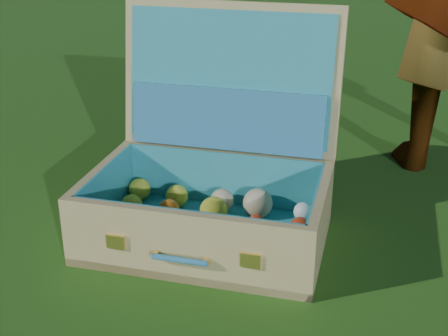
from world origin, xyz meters
TOP-DOWN VIEW (x-y plane):
  - ground at (0.00, 0.00)m, footprint 60.00×60.00m
  - stray_ball at (-0.51, 0.09)m, footprint 0.06×0.06m
  - suitcase at (-0.01, -0.05)m, footprint 0.77×0.70m

SIDE VIEW (x-z plane):
  - ground at x=0.00m, z-range 0.00..0.00m
  - stray_ball at x=-0.51m, z-range 0.00..0.06m
  - suitcase at x=-0.01m, z-range -0.13..0.47m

